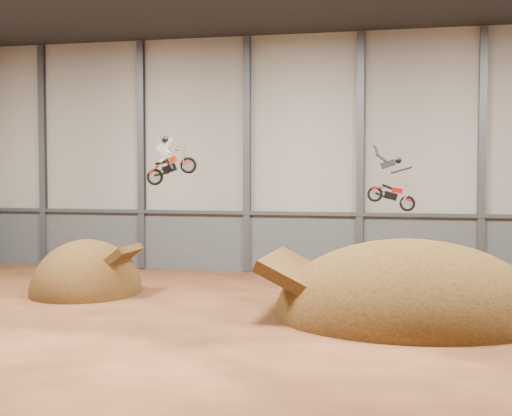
% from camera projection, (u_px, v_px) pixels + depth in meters
% --- Properties ---
extents(floor, '(40.00, 40.00, 0.00)m').
position_uv_depth(floor, '(241.00, 328.00, 27.38)').
color(floor, '#4A2513').
rests_on(floor, ground).
extents(back_wall, '(40.00, 0.10, 14.00)m').
position_uv_depth(back_wall, '(303.00, 154.00, 41.62)').
color(back_wall, '#9D968B').
rests_on(back_wall, ground).
extents(lower_band_back, '(39.80, 0.18, 3.50)m').
position_uv_depth(lower_band_back, '(303.00, 244.00, 41.79)').
color(lower_band_back, '#4F5156').
rests_on(lower_band_back, ground).
extents(steel_rail, '(39.80, 0.35, 0.20)m').
position_uv_depth(steel_rail, '(302.00, 214.00, 41.55)').
color(steel_rail, '#47494F').
rests_on(steel_rail, lower_band_back).
extents(steel_column_0, '(0.40, 0.36, 13.90)m').
position_uv_depth(steel_column_0, '(43.00, 156.00, 45.14)').
color(steel_column_0, '#47494F').
rests_on(steel_column_0, ground).
extents(steel_column_1, '(0.40, 0.36, 13.90)m').
position_uv_depth(steel_column_1, '(142.00, 155.00, 43.65)').
color(steel_column_1, '#47494F').
rests_on(steel_column_1, ground).
extents(steel_column_2, '(0.40, 0.36, 13.90)m').
position_uv_depth(steel_column_2, '(247.00, 155.00, 42.17)').
color(steel_column_2, '#47494F').
rests_on(steel_column_2, ground).
extents(steel_column_3, '(0.40, 0.36, 13.90)m').
position_uv_depth(steel_column_3, '(360.00, 154.00, 40.68)').
color(steel_column_3, '#47494F').
rests_on(steel_column_3, ground).
extents(steel_column_4, '(0.40, 0.36, 13.90)m').
position_uv_depth(steel_column_4, '(482.00, 153.00, 39.19)').
color(steel_column_4, '#47494F').
rests_on(steel_column_4, ground).
extents(takeoff_ramp, '(5.32, 6.14, 5.32)m').
position_uv_depth(takeoff_ramp, '(87.00, 293.00, 35.20)').
color(takeoff_ramp, '#37220D').
rests_on(takeoff_ramp, ground).
extents(landing_ramp, '(11.21, 9.92, 6.47)m').
position_uv_depth(landing_ramp, '(409.00, 317.00, 29.38)').
color(landing_ramp, '#37220D').
rests_on(landing_ramp, ground).
extents(fmx_rider_a, '(2.95, 1.34, 2.71)m').
position_uv_depth(fmx_rider_a, '(174.00, 155.00, 31.27)').
color(fmx_rider_a, red).
extents(fmx_rider_b, '(3.31, 0.93, 3.01)m').
position_uv_depth(fmx_rider_b, '(389.00, 178.00, 30.17)').
color(fmx_rider_b, '#AC0D0A').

